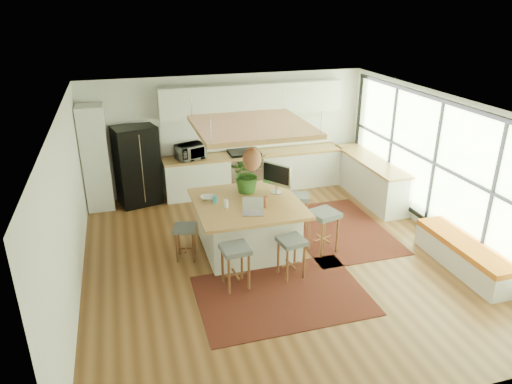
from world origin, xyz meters
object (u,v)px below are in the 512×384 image
object	(u,v)px
stool_left_side	(186,240)
laptop	(253,207)
stool_right_front	(323,233)
microwave	(191,150)
stool_right_back	(298,210)
fridge	(137,163)
stool_near_left	(236,267)
stool_near_right	(291,257)
island_plant	(247,177)
monitor	(277,180)
island	(247,225)

from	to	relation	value
stool_left_side	laptop	world-z (taller)	laptop
stool_right_front	microwave	size ratio (longest dim) A/B	1.28
stool_right_front	stool_right_back	distance (m)	1.07
fridge	stool_right_back	bearing A→B (deg)	-49.32
stool_right_back	microwave	xyz separation A→B (m)	(-1.79, 2.08, 0.78)
stool_near_left	laptop	bearing A→B (deg)	53.70
stool_near_left	stool_right_back	size ratio (longest dim) A/B	1.07
stool_right_back	microwave	size ratio (longest dim) A/B	1.11
stool_right_back	fridge	bearing A→B (deg)	144.78
stool_near_right	island_plant	world-z (taller)	island_plant
stool_right_back	laptop	bearing A→B (deg)	-139.04
monitor	microwave	xyz separation A→B (m)	(-1.20, 2.42, -0.06)
fridge	microwave	distance (m)	1.20
stool_right_front	stool_left_side	bearing A→B (deg)	169.91
laptop	microwave	world-z (taller)	microwave
stool_right_front	stool_right_back	bearing A→B (deg)	93.46
stool_right_front	microwave	bearing A→B (deg)	120.55
fridge	stool_right_front	distance (m)	4.42
microwave	laptop	bearing A→B (deg)	-101.18
stool_right_front	island_plant	size ratio (longest dim) A/B	1.08
monitor	laptop	bearing A→B (deg)	-77.76
stool_right_back	stool_right_front	bearing A→B (deg)	-86.54
stool_left_side	stool_right_front	bearing A→B (deg)	-10.09
island_plant	laptop	bearing A→B (deg)	-99.62
monitor	stool_right_front	bearing A→B (deg)	5.59
island	stool_near_left	world-z (taller)	island
stool_near_left	stool_right_front	world-z (taller)	stool_right_front
stool_near_left	stool_left_side	size ratio (longest dim) A/B	1.15
stool_left_side	microwave	bearing A→B (deg)	78.33
stool_near_left	fridge	bearing A→B (deg)	108.00
stool_near_left	microwave	xyz separation A→B (m)	(-0.06, 3.82, 0.78)
stool_right_back	microwave	distance (m)	2.85
stool_left_side	island	bearing A→B (deg)	2.36
stool_right_back	monitor	bearing A→B (deg)	-150.33
stool_near_left	island_plant	distance (m)	1.93
stool_near_right	island_plant	xyz separation A→B (m)	(-0.31, 1.57, 0.86)
fridge	island	size ratio (longest dim) A/B	0.95
island	island_plant	bearing A→B (deg)	74.58
fridge	island_plant	world-z (taller)	fridge
stool_near_left	stool_right_front	distance (m)	1.91
stool_near_right	laptop	bearing A→B (deg)	128.35
monitor	microwave	size ratio (longest dim) A/B	1.01
island	stool_right_back	distance (m)	1.36
island	stool_right_front	xyz separation A→B (m)	(1.28, -0.48, -0.11)
laptop	microwave	distance (m)	3.22
microwave	stool_near_left	bearing A→B (deg)	-109.85
island	stool_near_right	world-z (taller)	island
fridge	monitor	world-z (taller)	fridge
stool_near_right	microwave	xyz separation A→B (m)	(-1.01, 3.77, 0.78)
stool_near_right	microwave	size ratio (longest dim) A/B	1.13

